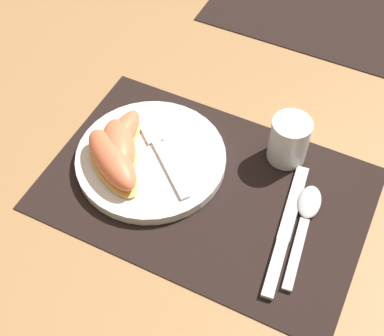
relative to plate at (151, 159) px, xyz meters
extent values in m
plane|color=#A37547|center=(0.10, -0.01, -0.01)|extent=(3.00, 3.00, 0.00)
cube|color=black|center=(0.10, -0.01, -0.01)|extent=(0.48, 0.31, 0.00)
cube|color=black|center=(0.14, 0.51, -0.01)|extent=(0.48, 0.31, 0.00)
cylinder|color=white|center=(0.00, 0.00, 0.00)|extent=(0.23, 0.23, 0.02)
cylinder|color=silver|center=(0.18, 0.10, 0.03)|extent=(0.06, 0.06, 0.08)
cylinder|color=#F9AD19|center=(0.18, 0.10, 0.01)|extent=(0.05, 0.05, 0.04)
cube|color=#BCBCC1|center=(0.24, -0.09, 0.00)|extent=(0.03, 0.09, 0.01)
cube|color=#BCBCC1|center=(0.23, 0.02, -0.01)|extent=(0.04, 0.14, 0.01)
cube|color=#BCBCC1|center=(0.26, -0.05, -0.01)|extent=(0.03, 0.12, 0.01)
ellipsoid|color=#BCBCC1|center=(0.25, 0.03, 0.00)|extent=(0.04, 0.06, 0.01)
cube|color=#BCBCC1|center=(0.04, -0.01, 0.01)|extent=(0.10, 0.09, 0.00)
cube|color=#BCBCC1|center=(-0.03, 0.05, 0.01)|extent=(0.07, 0.07, 0.00)
ellipsoid|color=#F7C656|center=(-0.05, 0.00, 0.01)|extent=(0.05, 0.13, 0.01)
ellipsoid|color=#F2754C|center=(-0.05, 0.00, 0.03)|extent=(0.05, 0.13, 0.04)
ellipsoid|color=#F7C656|center=(-0.04, -0.02, 0.01)|extent=(0.11, 0.12, 0.01)
ellipsoid|color=#F2754C|center=(-0.04, -0.02, 0.03)|extent=(0.10, 0.12, 0.04)
ellipsoid|color=#F7C656|center=(-0.04, -0.05, 0.01)|extent=(0.14, 0.12, 0.01)
ellipsoid|color=#F2754C|center=(-0.04, -0.05, 0.03)|extent=(0.13, 0.11, 0.04)
camera|label=1|loc=(0.28, -0.43, 0.65)|focal=50.00mm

